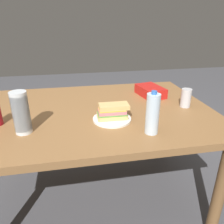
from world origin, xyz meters
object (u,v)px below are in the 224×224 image
object	(u,v)px
sandwich	(113,111)
paper_plate	(112,119)
plastic_cup_stack	(21,113)
water_bottle_tall	(153,114)
chip_bag	(150,91)
dining_table	(93,121)
soda_can_silver	(186,98)

from	to	relation	value
sandwich	paper_plate	bearing A→B (deg)	-154.62
sandwich	plastic_cup_stack	size ratio (longest dim) A/B	0.83
water_bottle_tall	plastic_cup_stack	size ratio (longest dim) A/B	1.03
chip_bag	water_bottle_tall	xyz separation A→B (m)	(-0.19, -0.55, 0.07)
chip_bag	paper_plate	bearing A→B (deg)	123.70
sandwich	dining_table	bearing A→B (deg)	119.78
chip_bag	soda_can_silver	size ratio (longest dim) A/B	1.89
sandwich	plastic_cup_stack	distance (m)	0.49
paper_plate	chip_bag	xyz separation A→B (m)	(0.36, 0.37, 0.03)
sandwich	chip_bag	distance (m)	0.51
paper_plate	chip_bag	distance (m)	0.52
dining_table	chip_bag	xyz separation A→B (m)	(0.46, 0.19, 0.12)
dining_table	paper_plate	xyz separation A→B (m)	(0.09, -0.17, 0.09)
sandwich	plastic_cup_stack	xyz separation A→B (m)	(-0.48, -0.06, 0.06)
soda_can_silver	dining_table	bearing A→B (deg)	174.27
chip_bag	plastic_cup_stack	size ratio (longest dim) A/B	1.04
paper_plate	sandwich	size ratio (longest dim) A/B	1.21
sandwich	water_bottle_tall	world-z (taller)	water_bottle_tall
dining_table	chip_bag	world-z (taller)	chip_bag
water_bottle_tall	chip_bag	bearing A→B (deg)	70.87
paper_plate	water_bottle_tall	world-z (taller)	water_bottle_tall
paper_plate	water_bottle_tall	distance (m)	0.27
paper_plate	soda_can_silver	distance (m)	0.53
chip_bag	plastic_cup_stack	xyz separation A→B (m)	(-0.84, -0.43, 0.08)
chip_bag	plastic_cup_stack	bearing A→B (deg)	105.44
paper_plate	water_bottle_tall	bearing A→B (deg)	-47.42
dining_table	sandwich	size ratio (longest dim) A/B	8.35
dining_table	paper_plate	size ratio (longest dim) A/B	6.93
dining_table	soda_can_silver	bearing A→B (deg)	-5.73
dining_table	plastic_cup_stack	distance (m)	0.49
paper_plate	soda_can_silver	world-z (taller)	soda_can_silver
soda_can_silver	water_bottle_tall	bearing A→B (deg)	-138.99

